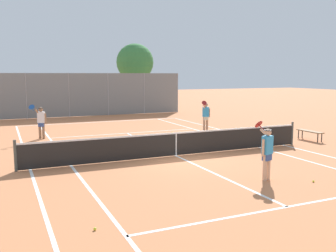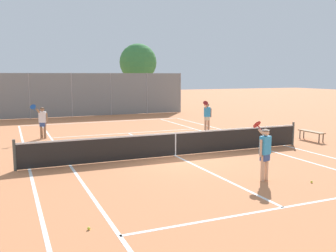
% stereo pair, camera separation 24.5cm
% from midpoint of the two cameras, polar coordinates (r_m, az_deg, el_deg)
% --- Properties ---
extents(ground_plane, '(120.00, 120.00, 0.00)m').
position_cam_midpoint_polar(ground_plane, '(15.02, 0.76, -4.56)').
color(ground_plane, '#CC7A4C').
extents(court_line_markings, '(11.10, 23.90, 0.01)m').
position_cam_midpoint_polar(court_line_markings, '(15.02, 0.76, -4.55)').
color(court_line_markings, white).
rests_on(court_line_markings, ground).
extents(tennis_net, '(12.00, 0.10, 1.07)m').
position_cam_midpoint_polar(tennis_net, '(14.92, 0.76, -2.66)').
color(tennis_net, '#474C47').
rests_on(tennis_net, ground).
extents(player_near_side, '(0.51, 0.86, 1.77)m').
position_cam_midpoint_polar(player_near_side, '(11.82, 14.25, -3.63)').
color(player_near_side, '#D8A884').
rests_on(player_near_side, ground).
extents(player_far_left, '(0.86, 0.68, 1.77)m').
position_cam_midpoint_polar(player_far_left, '(19.92, -19.11, 0.77)').
color(player_far_left, '#936B4C').
rests_on(player_far_left, ground).
extents(player_far_right, '(0.78, 0.71, 1.77)m').
position_cam_midpoint_polar(player_far_right, '(21.65, 5.45, 1.70)').
color(player_far_right, tan).
rests_on(player_far_right, ground).
extents(loose_tennis_ball_0, '(0.07, 0.07, 0.07)m').
position_cam_midpoint_polar(loose_tennis_ball_0, '(15.67, -6.17, -3.96)').
color(loose_tennis_ball_0, '#D1DB33').
rests_on(loose_tennis_ball_0, ground).
extents(loose_tennis_ball_1, '(0.07, 0.07, 0.07)m').
position_cam_midpoint_polar(loose_tennis_ball_1, '(12.19, 20.74, -7.87)').
color(loose_tennis_ball_1, '#D1DB33').
rests_on(loose_tennis_ball_1, ground).
extents(loose_tennis_ball_2, '(0.07, 0.07, 0.07)m').
position_cam_midpoint_polar(loose_tennis_ball_2, '(8.26, -11.94, -15.09)').
color(loose_tennis_ball_2, '#D1DB33').
rests_on(loose_tennis_ball_2, ground).
extents(loose_tennis_ball_3, '(0.07, 0.07, 0.07)m').
position_cam_midpoint_polar(loose_tennis_ball_3, '(20.85, 0.31, -0.97)').
color(loose_tennis_ball_3, '#D1DB33').
rests_on(loose_tennis_ball_3, ground).
extents(courtside_bench, '(0.36, 1.50, 0.47)m').
position_cam_midpoint_polar(courtside_bench, '(19.78, 20.48, -0.85)').
color(courtside_bench, olive).
rests_on(courtside_bench, ground).
extents(back_fence, '(15.39, 0.08, 3.36)m').
position_cam_midpoint_polar(back_fence, '(29.90, -12.18, 4.70)').
color(back_fence, gray).
rests_on(back_fence, ground).
extents(tree_behind_left, '(3.42, 3.42, 6.06)m').
position_cam_midpoint_polar(tree_behind_left, '(35.04, -5.17, 9.54)').
color(tree_behind_left, brown).
rests_on(tree_behind_left, ground).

